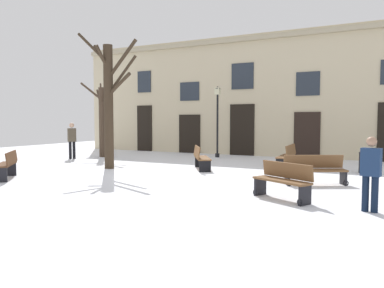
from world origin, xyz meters
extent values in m
plane|color=white|center=(0.00, 0.00, 0.00)|extent=(33.65, 33.65, 0.00)
cube|color=beige|center=(0.00, 8.13, 3.20)|extent=(21.03, 0.40, 6.41)
cube|color=tan|center=(0.00, 7.88, 6.16)|extent=(21.03, 0.30, 0.24)
cube|color=black|center=(-6.51, 7.91, 1.39)|extent=(1.05, 0.08, 2.78)
cube|color=#262D38|center=(-6.51, 7.91, 4.22)|extent=(0.94, 0.06, 1.28)
cube|color=black|center=(-3.40, 7.91, 1.10)|extent=(1.35, 0.08, 2.20)
cube|color=#262D38|center=(-3.40, 7.91, 3.53)|extent=(1.21, 0.06, 1.05)
cube|color=black|center=(-0.22, 7.91, 1.37)|extent=(1.36, 0.08, 2.74)
cube|color=#262D38|center=(-0.22, 7.91, 4.23)|extent=(1.22, 0.06, 1.37)
cube|color=black|center=(3.17, 7.91, 1.15)|extent=(1.27, 0.08, 2.30)
cube|color=#262D38|center=(3.17, 7.91, 3.68)|extent=(1.14, 0.06, 1.17)
cylinder|color=#382B1E|center=(-3.02, 0.33, 2.40)|extent=(0.37, 0.37, 4.81)
cylinder|color=#382B1E|center=(-3.05, 0.05, 4.28)|extent=(0.20, 0.66, 0.91)
cylinder|color=#382B1E|center=(-2.45, 0.46, 4.23)|extent=(1.27, 0.43, 1.52)
cylinder|color=#382B1E|center=(-3.56, 0.12, 4.68)|extent=(1.20, 0.54, 1.22)
cylinder|color=#382B1E|center=(-2.51, 0.34, 3.27)|extent=(1.09, 0.17, 0.89)
cylinder|color=#382B1E|center=(-3.37, 0.69, 3.92)|extent=(0.89, 0.90, 1.52)
cylinder|color=#382B1E|center=(-2.52, 0.55, 3.65)|extent=(1.12, 0.58, 1.53)
cylinder|color=#382B1E|center=(-3.56, 0.59, 4.43)|extent=(1.23, 0.68, 1.11)
cylinder|color=#423326|center=(-6.30, 3.74, 1.78)|extent=(0.28, 0.28, 3.56)
cylinder|color=#423326|center=(-6.55, 3.88, 2.98)|extent=(0.62, 0.39, 1.01)
cylinder|color=#423326|center=(-5.60, 3.62, 3.16)|extent=(1.46, 0.33, 1.06)
cylinder|color=#423326|center=(-6.66, 4.14, 3.30)|extent=(0.83, 0.89, 1.13)
cylinder|color=#423326|center=(-5.62, 3.69, 3.30)|extent=(1.40, 0.19, 0.96)
cylinder|color=#423326|center=(-5.85, 4.11, 3.45)|extent=(0.99, 0.84, 1.13)
cylinder|color=#423326|center=(-7.05, 3.83, 3.40)|extent=(1.58, 0.29, 0.99)
cylinder|color=#423326|center=(-6.61, 4.43, 2.52)|extent=(0.73, 1.47, 0.98)
cylinder|color=black|center=(-0.98, 6.32, 1.59)|extent=(0.10, 0.10, 3.18)
cylinder|color=black|center=(-0.98, 6.32, 0.10)|extent=(0.22, 0.22, 0.20)
cube|color=beige|center=(-0.98, 6.32, 3.36)|extent=(0.24, 0.24, 0.36)
cone|color=black|center=(-0.98, 6.32, 3.54)|extent=(0.30, 0.30, 0.14)
cylinder|color=black|center=(5.99, 3.56, 0.36)|extent=(0.38, 0.38, 0.71)
torus|color=black|center=(5.99, 3.56, 0.73)|extent=(0.41, 0.41, 0.04)
cube|color=brown|center=(3.13, 3.63, 0.47)|extent=(0.50, 1.80, 0.05)
cube|color=brown|center=(3.33, 3.64, 0.72)|extent=(0.16, 1.78, 0.42)
cube|color=black|center=(3.10, 4.46, 0.24)|extent=(0.39, 0.07, 0.47)
torus|color=black|center=(2.94, 4.46, 0.08)|extent=(0.04, 0.17, 0.17)
cube|color=black|center=(3.16, 2.80, 0.24)|extent=(0.39, 0.07, 0.47)
torus|color=black|center=(2.99, 2.80, 0.08)|extent=(0.04, 0.17, 0.17)
cube|color=brown|center=(0.39, 1.71, 0.44)|extent=(1.28, 1.63, 0.05)
cube|color=brown|center=(0.21, 1.59, 0.69)|extent=(0.96, 1.43, 0.42)
cube|color=black|center=(0.80, 1.07, 0.22)|extent=(0.40, 0.28, 0.44)
torus|color=black|center=(0.96, 1.17, 0.08)|extent=(0.12, 0.16, 0.17)
cube|color=black|center=(-0.01, 2.34, 0.22)|extent=(0.40, 0.28, 0.44)
torus|color=black|center=(0.15, 2.44, 0.08)|extent=(0.12, 0.16, 0.17)
cube|color=brown|center=(4.83, 0.13, 0.43)|extent=(1.78, 1.24, 0.05)
cube|color=brown|center=(4.73, 0.31, 0.67)|extent=(1.62, 0.93, 0.40)
cube|color=black|center=(4.10, -0.26, 0.22)|extent=(0.25, 0.39, 0.43)
torus|color=black|center=(4.18, -0.42, 0.08)|extent=(0.16, 0.11, 0.17)
cube|color=black|center=(5.56, 0.52, 0.22)|extent=(0.25, 0.39, 0.43)
torus|color=black|center=(5.65, 0.36, 0.08)|extent=(0.16, 0.11, 0.17)
cube|color=brown|center=(4.44, -2.39, 0.47)|extent=(1.54, 1.09, 0.05)
cube|color=brown|center=(4.53, -2.21, 0.70)|extent=(1.38, 0.79, 0.38)
cube|color=black|center=(3.82, -2.06, 0.23)|extent=(0.23, 0.37, 0.47)
torus|color=black|center=(3.75, -2.20, 0.08)|extent=(0.16, 0.11, 0.17)
cube|color=black|center=(5.06, -2.71, 0.23)|extent=(0.23, 0.37, 0.47)
torus|color=black|center=(4.98, -2.86, 0.08)|extent=(0.16, 0.11, 0.17)
cube|color=#51331E|center=(-4.30, -3.30, 0.48)|extent=(1.34, 1.43, 0.05)
cube|color=#51331E|center=(-4.15, -3.16, 0.70)|extent=(1.08, 1.19, 0.38)
cube|color=black|center=(-4.77, -2.77, 0.24)|extent=(0.34, 0.31, 0.48)
torus|color=black|center=(-4.90, -2.89, 0.08)|extent=(0.14, 0.15, 0.17)
cube|color=black|center=(-3.84, -3.82, 0.24)|extent=(0.34, 0.31, 0.48)
cylinder|color=black|center=(-7.06, 2.30, 0.42)|extent=(0.14, 0.14, 0.85)
cylinder|color=black|center=(-6.96, 2.45, 0.42)|extent=(0.14, 0.14, 0.85)
cube|color=#4C4233|center=(-7.01, 2.38, 1.17)|extent=(0.40, 0.44, 0.65)
sphere|color=tan|center=(-7.01, 2.38, 1.65)|extent=(0.23, 0.23, 0.23)
cylinder|color=black|center=(6.29, -2.70, 0.38)|extent=(0.14, 0.14, 0.75)
cylinder|color=black|center=(6.46, -2.74, 0.38)|extent=(0.14, 0.14, 0.75)
cube|color=navy|center=(6.38, -2.72, 1.05)|extent=(0.42, 0.29, 0.58)
sphere|color=#9E755B|center=(6.38, -2.72, 1.47)|extent=(0.21, 0.21, 0.21)
camera|label=1|loc=(6.62, -11.31, 1.92)|focal=35.27mm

